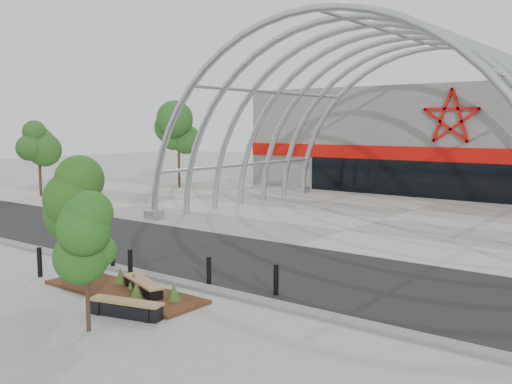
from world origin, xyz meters
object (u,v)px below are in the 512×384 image
(street_tree_0, at_px, (85,205))
(street_tree_1, at_px, (86,239))
(bench_1, at_px, (126,309))
(bench_0, at_px, (143,288))
(bollard_2, at_px, (130,264))

(street_tree_0, distance_m, street_tree_1, 3.31)
(street_tree_0, bearing_deg, bench_1, -14.43)
(bench_0, xyz_separation_m, bollard_2, (-1.75, 1.01, 0.28))
(bench_0, xyz_separation_m, bench_1, (1.14, -1.61, -0.00))
(street_tree_0, bearing_deg, street_tree_1, -36.06)
(bench_0, relative_size, bollard_2, 2.22)
(street_tree_1, relative_size, bollard_2, 3.27)
(bench_0, bearing_deg, bench_1, -54.65)
(bench_1, bearing_deg, bollard_2, 137.79)
(street_tree_1, relative_size, bench_1, 1.49)
(street_tree_0, xyz_separation_m, street_tree_1, (2.65, -1.93, -0.41))
(street_tree_1, xyz_separation_m, bench_1, (-0.10, 1.28, -2.13))
(street_tree_1, bearing_deg, street_tree_0, 143.94)
(street_tree_0, relative_size, bench_1, 1.75)
(street_tree_1, xyz_separation_m, bench_0, (-1.24, 2.89, -2.12))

